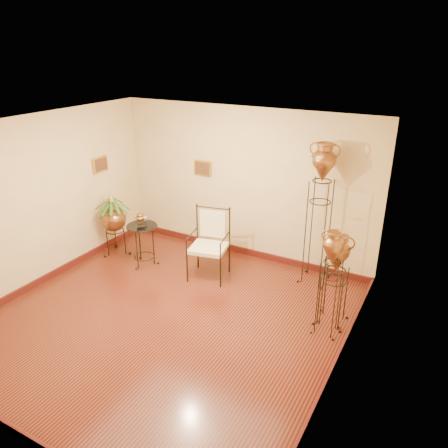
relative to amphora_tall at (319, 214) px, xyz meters
The scene contains 8 objects.
ground 2.92m from the amphora_tall, 125.74° to the right, with size 5.00×5.00×0.00m, color #5D2916.
room_shell 2.69m from the amphora_tall, 125.94° to the right, with size 5.02×5.02×2.81m.
amphora_tall is the anchor object (origin of this frame).
amphora_mid 1.51m from the amphora_tall, 65.37° to the right, with size 0.45×0.45×1.57m.
amphora_short 1.32m from the amphora_tall, 60.31° to the right, with size 0.57×0.57×1.43m.
planter_urn 3.82m from the amphora_tall, 167.40° to the right, with size 0.90×0.90×1.36m.
armchair 1.92m from the amphora_tall, 154.65° to the right, with size 0.80×0.77×1.21m.
side_table 3.18m from the amphora_tall, 162.05° to the right, with size 0.62×0.62×0.99m.
Camera 1 is at (3.37, -4.38, 3.82)m, focal length 35.00 mm.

